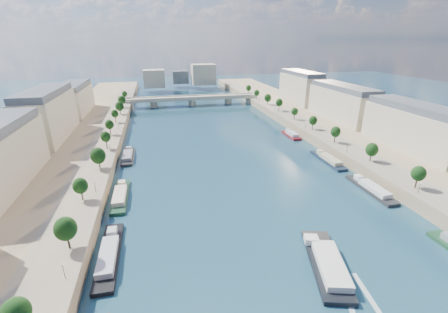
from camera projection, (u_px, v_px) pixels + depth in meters
ground at (227, 160)px, 140.70m from camera, size 700.00×700.00×0.00m
quay_left at (59, 169)px, 124.80m from camera, size 44.00×520.00×5.00m
quay_right at (362, 144)px, 154.77m from camera, size 44.00×520.00×5.00m
pave_left at (96, 161)px, 126.99m from camera, size 14.00×520.00×0.10m
pave_right at (337, 142)px, 150.72m from camera, size 14.00×520.00×0.10m
trees_left at (100, 147)px, 127.24m from camera, size 4.80×268.80×8.26m
trees_right at (324, 126)px, 157.39m from camera, size 4.80×268.80×8.26m
lamps_left at (103, 163)px, 117.86m from camera, size 0.36×200.36×4.28m
lamps_right at (324, 134)px, 153.32m from camera, size 0.36×200.36×4.28m
buildings_left at (27, 131)px, 127.88m from camera, size 16.00×226.00×23.20m
buildings_right at (373, 111)px, 163.26m from camera, size 16.00×226.00×23.20m
skyline at (184, 76)px, 335.17m from camera, size 79.00×42.00×22.00m
bridge at (192, 99)px, 255.77m from camera, size 112.00×12.00×8.15m
tour_barge at (326, 263)px, 74.82m from camera, size 14.00×26.50×3.62m
moored_barges_left at (111, 246)px, 81.23m from camera, size 5.00×155.63×3.60m
moored_barges_right at (381, 196)px, 107.12m from camera, size 5.00×157.92×3.60m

